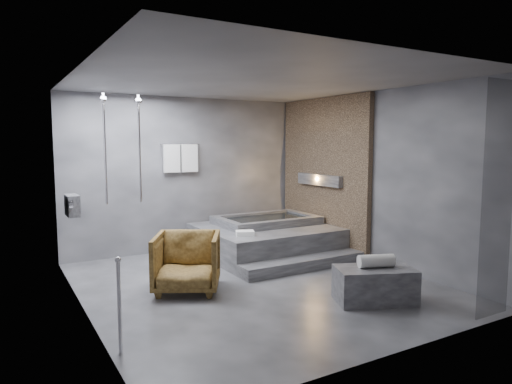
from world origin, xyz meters
TOP-DOWN VIEW (x-y plane):
  - room at (0.40, 0.24)m, footprint 5.00×5.04m
  - tub_deck at (1.05, 1.45)m, footprint 2.20×2.00m
  - tub_step at (1.05, 0.27)m, footprint 2.20×0.36m
  - concrete_bench at (0.94, -1.36)m, footprint 1.09×0.86m
  - driftwood_chair at (-0.92, 0.21)m, footprint 1.15×1.16m
  - rolled_towel at (0.97, -1.34)m, footprint 0.48×0.31m
  - deck_towel at (0.34, 0.91)m, footprint 0.34×0.30m

SIDE VIEW (x-z plane):
  - tub_step at x=1.05m, z-range 0.00..0.18m
  - concrete_bench at x=0.94m, z-range 0.00..0.43m
  - tub_deck at x=1.05m, z-range 0.00..0.50m
  - driftwood_chair at x=-0.92m, z-range 0.00..0.78m
  - rolled_towel at x=0.97m, z-range 0.43..0.59m
  - deck_towel at x=0.34m, z-range 0.50..0.58m
  - room at x=0.40m, z-range 0.32..3.14m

